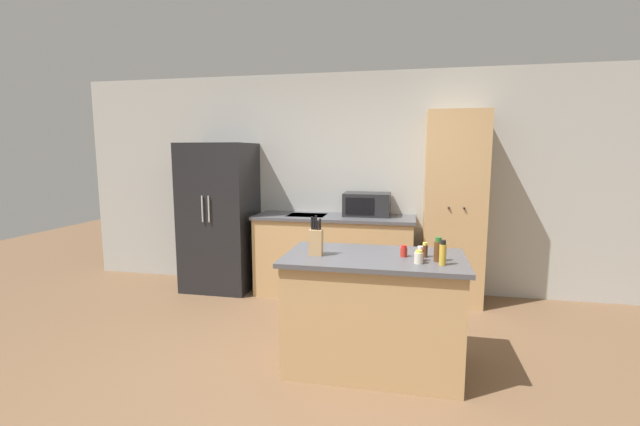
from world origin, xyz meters
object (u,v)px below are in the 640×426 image
at_px(microwave, 367,204).
at_px(knife_block, 316,241).
at_px(pantry_cabinet, 454,209).
at_px(spice_bottle_tall_dark, 420,254).
at_px(spice_bottle_short_red, 443,253).
at_px(spice_bottle_orange_cap, 425,250).
at_px(spice_bottle_pale_salt, 438,250).
at_px(spice_bottle_green_herb, 419,257).
at_px(spice_bottle_amber_oil, 404,251).
at_px(refrigerator, 220,217).

distance_m(microwave, knife_block, 1.83).
height_order(pantry_cabinet, spice_bottle_tall_dark, pantry_cabinet).
distance_m(spice_bottle_short_red, spice_bottle_orange_cap, 0.24).
xyz_separation_m(spice_bottle_tall_dark, spice_bottle_orange_cap, (0.04, 0.13, 0.00)).
distance_m(knife_block, spice_bottle_pale_salt, 0.90).
relative_size(pantry_cabinet, knife_block, 6.88).
bearing_deg(spice_bottle_orange_cap, spice_bottle_green_herb, -103.26).
xyz_separation_m(spice_bottle_short_red, spice_bottle_pale_salt, (-0.03, 0.10, -0.00)).
height_order(pantry_cabinet, spice_bottle_orange_cap, pantry_cabinet).
height_order(spice_bottle_tall_dark, spice_bottle_short_red, spice_bottle_short_red).
height_order(pantry_cabinet, spice_bottle_amber_oil, pantry_cabinet).
xyz_separation_m(spice_bottle_short_red, spice_bottle_orange_cap, (-0.11, 0.21, -0.03)).
bearing_deg(spice_bottle_tall_dark, spice_bottle_orange_cap, 74.11).
relative_size(refrigerator, spice_bottle_amber_oil, 20.55).
bearing_deg(knife_block, refrigerator, 133.21).
distance_m(spice_bottle_tall_dark, spice_bottle_pale_salt, 0.13).
xyz_separation_m(refrigerator, pantry_cabinet, (2.74, 0.08, 0.16)).
relative_size(pantry_cabinet, spice_bottle_amber_oil, 24.37).
relative_size(microwave, spice_bottle_orange_cap, 4.79).
relative_size(spice_bottle_green_herb, spice_bottle_pale_salt, 0.54).
bearing_deg(spice_bottle_short_red, knife_block, 173.72).
height_order(microwave, spice_bottle_amber_oil, microwave).
height_order(spice_bottle_short_red, spice_bottle_pale_salt, same).
relative_size(refrigerator, pantry_cabinet, 0.84).
bearing_deg(pantry_cabinet, spice_bottle_tall_dark, -102.34).
bearing_deg(spice_bottle_short_red, spice_bottle_green_herb, 176.20).
bearing_deg(spice_bottle_pale_salt, pantry_cabinet, 81.47).
xyz_separation_m(spice_bottle_tall_dark, spice_bottle_amber_oil, (-0.12, 0.11, -0.01)).
relative_size(microwave, spice_bottle_green_herb, 5.59).
bearing_deg(spice_bottle_short_red, microwave, 110.62).
height_order(spice_bottle_short_red, spice_bottle_green_herb, spice_bottle_short_red).
bearing_deg(spice_bottle_pale_salt, spice_bottle_amber_oil, 159.28).
distance_m(spice_bottle_tall_dark, spice_bottle_green_herb, 0.07).
height_order(pantry_cabinet, spice_bottle_pale_salt, pantry_cabinet).
xyz_separation_m(microwave, spice_bottle_orange_cap, (0.61, -1.71, -0.13)).
height_order(spice_bottle_tall_dark, spice_bottle_pale_salt, spice_bottle_pale_salt).
xyz_separation_m(refrigerator, spice_bottle_pale_salt, (2.47, -1.68, 0.08)).
bearing_deg(spice_bottle_tall_dark, pantry_cabinet, 77.66).
bearing_deg(spice_bottle_pale_salt, microwave, 110.93).
height_order(spice_bottle_short_red, spice_bottle_orange_cap, spice_bottle_short_red).
bearing_deg(spice_bottle_tall_dark, refrigerator, 144.18).
bearing_deg(refrigerator, spice_bottle_green_herb, -37.11).
bearing_deg(spice_bottle_amber_oil, spice_bottle_orange_cap, 7.26).
height_order(spice_bottle_short_red, spice_bottle_amber_oil, spice_bottle_short_red).
relative_size(microwave, spice_bottle_short_red, 2.99).
relative_size(spice_bottle_short_red, spice_bottle_green_herb, 1.87).
xyz_separation_m(pantry_cabinet, spice_bottle_tall_dark, (-0.39, -1.77, -0.11)).
relative_size(spice_bottle_green_herb, spice_bottle_orange_cap, 0.86).
height_order(refrigerator, spice_bottle_pale_salt, refrigerator).
distance_m(spice_bottle_tall_dark, spice_bottle_short_red, 0.17).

